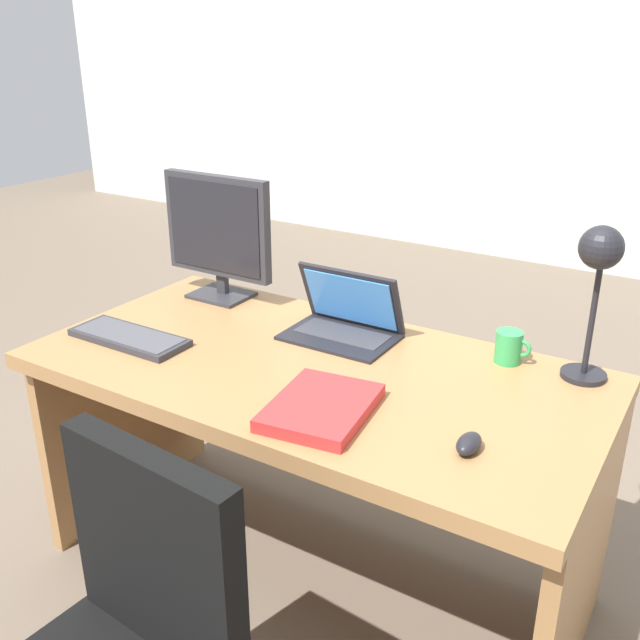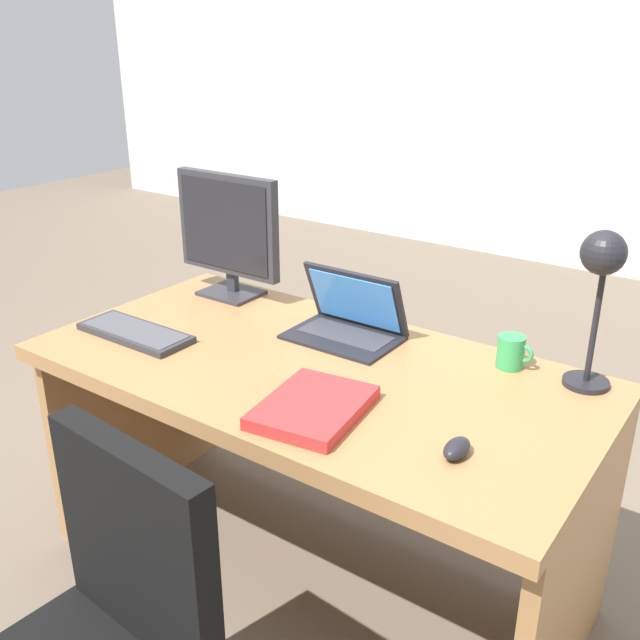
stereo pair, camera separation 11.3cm
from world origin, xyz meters
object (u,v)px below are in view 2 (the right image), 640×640
book (313,407)px  coffee_mug (511,352)px  mouse (457,448)px  monitor (228,230)px  laptop (350,316)px  desk (320,418)px  desk_lamp (601,275)px  keyboard (135,333)px

book → coffee_mug: (0.30, 0.52, 0.03)m
mouse → coffee_mug: bearing=98.2°
monitor → laptop: size_ratio=1.29×
laptop → coffee_mug: bearing=8.2°
desk → desk_lamp: 0.87m
desk_lamp → coffee_mug: (-0.20, 0.01, -0.27)m
keyboard → coffee_mug: bearing=24.2°
desk → coffee_mug: coffee_mug is taller
desk_lamp → mouse: bearing=-105.3°
monitor → keyboard: 0.49m
monitor → coffee_mug: 1.04m
desk → laptop: laptop is taller
laptop → book: (0.19, -0.45, -0.05)m
desk → mouse: mouse is taller
desk → coffee_mug: 0.58m
laptop → coffee_mug: 0.49m
book → coffee_mug: 0.60m
keyboard → desk_lamp: (1.22, 0.45, 0.30)m
laptop → monitor: bearing=174.3°
monitor → coffee_mug: monitor is taller
laptop → keyboard: (-0.53, -0.39, -0.05)m
monitor → desk_lamp: bearing=0.3°
monitor → desk: bearing=-23.6°
book → desk: bearing=122.2°
keyboard → laptop: bearing=36.1°
desk → monitor: size_ratio=3.75×
monitor → mouse: 1.21m
monitor → keyboard: size_ratio=1.13×
keyboard → mouse: size_ratio=4.22×
book → coffee_mug: coffee_mug is taller
desk → desk_lamp: size_ratio=3.74×
book → coffee_mug: bearing=60.5°
mouse → coffee_mug: coffee_mug is taller
laptop → keyboard: 0.66m
laptop → desk_lamp: bearing=5.0°
monitor → book: (0.72, -0.50, -0.22)m
laptop → mouse: bearing=-37.1°
mouse → coffee_mug: 0.50m
keyboard → book: 0.72m
laptop → coffee_mug: laptop is taller
desk → monitor: (-0.56, 0.24, 0.43)m
desk → book: 0.37m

